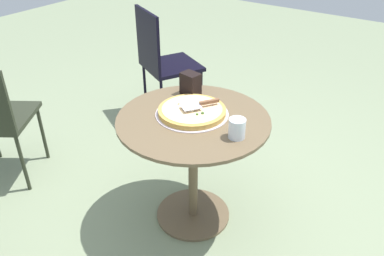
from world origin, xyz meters
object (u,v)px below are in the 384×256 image
pizza_server (201,104)px  patio_chair_corner (162,57)px  pizza_on_tray (192,111)px  patio_table (193,147)px  drinking_cup (237,128)px  napkin_dispenser (191,84)px

pizza_server → patio_chair_corner: size_ratio=0.22×
patio_chair_corner → pizza_on_tray: bearing=46.0°
patio_table → patio_chair_corner: bearing=-134.1°
patio_table → drinking_cup: size_ratio=8.24×
pizza_on_tray → pizza_server: pizza_server is taller
patio_table → pizza_on_tray: bearing=-136.4°
pizza_server → drinking_cup: bearing=69.9°
pizza_server → napkin_dispenser: (-0.15, -0.17, 0.01)m
patio_table → patio_chair_corner: size_ratio=0.88×
pizza_server → patio_chair_corner: (-0.85, -0.95, -0.22)m
pizza_on_tray → patio_chair_corner: 1.29m
pizza_on_tray → napkin_dispenser: napkin_dispenser is taller
napkin_dispenser → patio_chair_corner: (-0.69, -0.77, -0.23)m
patio_table → pizza_server: pizza_server is taller
pizza_server → patio_chair_corner: patio_chair_corner is taller
pizza_on_tray → napkin_dispenser: size_ratio=2.96×
pizza_on_tray → drinking_cup: 0.32m
pizza_server → pizza_on_tray: bearing=-41.6°
patio_table → pizza_server: size_ratio=4.05×
pizza_server → drinking_cup: size_ratio=2.04×
pizza_on_tray → patio_chair_corner: bearing=-134.0°
patio_table → pizza_server: (-0.07, 0.00, 0.24)m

